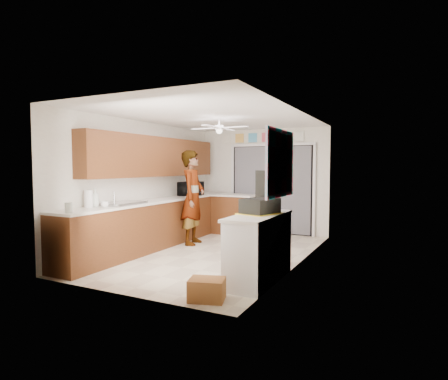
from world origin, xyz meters
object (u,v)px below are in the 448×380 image
(cup, at_px, (105,204))
(man, at_px, (193,197))
(microwave, at_px, (191,189))
(dog, at_px, (242,245))
(suitcase, at_px, (260,206))
(navy_crate, at_px, (238,270))
(cardboard_box, at_px, (207,290))
(soap_bottle, at_px, (95,197))
(paper_towel_roll, at_px, (89,199))

(cup, relative_size, man, 0.06)
(microwave, bearing_deg, dog, -126.48)
(suitcase, height_order, dog, suitcase)
(cup, bearing_deg, navy_crate, 8.68)
(cup, xyz_separation_m, cardboard_box, (2.30, -0.71, -0.86))
(soap_bottle, bearing_deg, man, 72.32)
(microwave, xyz_separation_m, cup, (0.01, -2.69, -0.11))
(cardboard_box, bearing_deg, microwave, 124.15)
(dog, bearing_deg, cup, -163.55)
(suitcase, xyz_separation_m, dog, (-0.75, 1.08, -0.83))
(microwave, xyz_separation_m, cardboard_box, (2.30, -3.40, -0.97))
(navy_crate, distance_m, man, 2.60)
(soap_bottle, distance_m, suitcase, 2.78)
(paper_towel_roll, bearing_deg, suitcase, 11.13)
(suitcase, relative_size, cardboard_box, 1.19)
(dog, bearing_deg, paper_towel_roll, -163.59)
(paper_towel_roll, xyz_separation_m, dog, (1.99, 1.62, -0.86))
(microwave, relative_size, cardboard_box, 1.36)
(cardboard_box, height_order, man, man)
(navy_crate, relative_size, man, 0.17)
(suitcase, bearing_deg, microwave, 154.05)
(paper_towel_roll, bearing_deg, man, 73.62)
(microwave, relative_size, cup, 4.63)
(navy_crate, bearing_deg, dog, 111.15)
(suitcase, bearing_deg, soap_bottle, -155.93)
(paper_towel_roll, distance_m, cardboard_box, 2.72)
(dog, bearing_deg, cardboard_box, -99.77)
(microwave, xyz_separation_m, man, (0.46, -0.67, -0.13))
(cup, xyz_separation_m, paper_towel_roll, (-0.19, -0.15, 0.09))
(soap_bottle, bearing_deg, paper_towel_roll, -87.69)
(cup, height_order, paper_towel_roll, paper_towel_roll)
(microwave, distance_m, cup, 2.69)
(cup, distance_m, suitcase, 2.58)
(dog, bearing_deg, man, 134.79)
(cardboard_box, relative_size, navy_crate, 1.25)
(cardboard_box, distance_m, man, 3.40)
(paper_towel_roll, height_order, man, man)
(cardboard_box, xyz_separation_m, man, (-1.85, 2.73, 0.83))
(navy_crate, bearing_deg, microwave, 133.65)
(suitcase, bearing_deg, dog, 141.01)
(cup, relative_size, suitcase, 0.25)
(suitcase, relative_size, navy_crate, 1.49)
(suitcase, bearing_deg, cup, -155.39)
(man, bearing_deg, cardboard_box, -158.18)
(soap_bottle, height_order, dog, soap_bottle)
(microwave, distance_m, cardboard_box, 4.22)
(soap_bottle, bearing_deg, navy_crate, 8.06)
(cardboard_box, bearing_deg, dog, 102.92)
(soap_bottle, distance_m, navy_crate, 2.65)
(microwave, xyz_separation_m, dog, (1.81, -1.23, -0.88))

